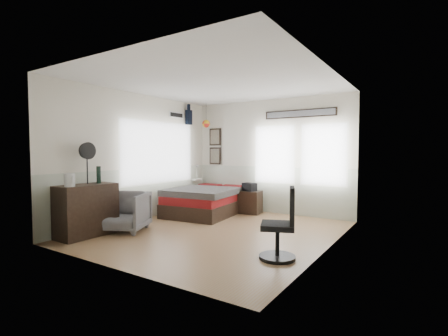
# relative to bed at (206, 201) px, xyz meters

# --- Properties ---
(ground_plane) EXTENTS (4.00, 4.50, 0.01)m
(ground_plane) POSITION_rel_bed_xyz_m (1.15, -1.24, -0.31)
(ground_plane) COLOR #A27143
(room_shell) EXTENTS (4.02, 4.52, 2.71)m
(room_shell) POSITION_rel_bed_xyz_m (1.07, -1.05, 1.31)
(room_shell) COLOR beige
(room_shell) RESTS_ON ground_plane
(wall_decor) EXTENTS (3.55, 1.32, 1.44)m
(wall_decor) POSITION_rel_bed_xyz_m (0.04, 0.72, 1.80)
(wall_decor) COLOR black
(wall_decor) RESTS_ON room_shell
(bed) EXTENTS (1.57, 2.08, 0.62)m
(bed) POSITION_rel_bed_xyz_m (0.00, 0.00, 0.00)
(bed) COLOR black
(bed) RESTS_ON ground_plane
(dresser) EXTENTS (0.48, 1.00, 0.90)m
(dresser) POSITION_rel_bed_xyz_m (-0.59, -2.70, 0.15)
(dresser) COLOR black
(dresser) RESTS_ON ground_plane
(armchair) EXTENTS (1.03, 1.04, 0.72)m
(armchair) POSITION_rel_bed_xyz_m (-0.30, -2.13, 0.06)
(armchair) COLOR slate
(armchair) RESTS_ON ground_plane
(nightstand) EXTENTS (0.58, 0.49, 0.53)m
(nightstand) POSITION_rel_bed_xyz_m (0.80, 0.65, -0.04)
(nightstand) COLOR black
(nightstand) RESTS_ON ground_plane
(task_chair) EXTENTS (0.57, 0.57, 0.99)m
(task_chair) POSITION_rel_bed_xyz_m (2.74, -2.01, 0.10)
(task_chair) COLOR black
(task_chair) RESTS_ON ground_plane
(kettle) EXTENTS (0.19, 0.16, 0.22)m
(kettle) POSITION_rel_bed_xyz_m (-0.50, -3.06, 0.71)
(kettle) COLOR silver
(kettle) RESTS_ON dresser
(bottle) EXTENTS (0.08, 0.08, 0.31)m
(bottle) POSITION_rel_bed_xyz_m (-0.59, -2.45, 0.75)
(bottle) COLOR black
(bottle) RESTS_ON dresser
(stand_fan) EXTENTS (0.08, 0.30, 0.73)m
(stand_fan) POSITION_rel_bed_xyz_m (-0.65, -2.63, 1.17)
(stand_fan) COLOR black
(stand_fan) RESTS_ON dresser
(black_bag) EXTENTS (0.37, 0.29, 0.19)m
(black_bag) POSITION_rel_bed_xyz_m (0.80, 0.65, 0.33)
(black_bag) COLOR black
(black_bag) RESTS_ON nightstand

